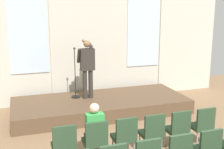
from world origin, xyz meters
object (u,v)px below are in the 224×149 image
audience_r0_c1 (94,129)px  chair_r1_c4 (207,148)px  speaker (87,65)px  chair_r0_c1 (95,139)px  chair_r0_c0 (64,143)px  chair_r0_c4 (178,127)px  chair_r0_c5 (202,124)px  chair_r0_c3 (152,131)px  mic_stand (75,87)px  chair_r0_c2 (125,135)px

audience_r0_c1 → chair_r1_c4: bearing=-30.4°
speaker → chair_r0_c1: 3.31m
chair_r0_c0 → chair_r0_c4: same height
speaker → chair_r0_c5: 3.78m
audience_r0_c1 → chair_r0_c4: (1.90, -0.08, -0.18)m
chair_r0_c3 → mic_stand: bearing=106.9°
chair_r1_c4 → chair_r0_c3: bearing=121.5°
chair_r0_c2 → chair_r0_c4: same height
speaker → mic_stand: (-0.34, 0.18, -0.70)m
chair_r0_c0 → chair_r0_c3: same height
chair_r0_c0 → chair_r0_c5: (3.16, 0.00, 0.00)m
chair_r0_c0 → chair_r0_c5: bearing=0.0°
chair_r0_c2 → chair_r0_c3: (0.63, 0.00, 0.00)m
mic_stand → chair_r0_c2: 3.33m
chair_r0_c1 → chair_r0_c3: same height
chair_r0_c3 → chair_r0_c5: size_ratio=1.00×
audience_r0_c1 → chair_r0_c5: 2.54m
mic_stand → chair_r0_c3: size_ratio=1.65×
chair_r0_c3 → chair_r1_c4: same height
chair_r0_c2 → chair_r1_c4: 1.63m
chair_r0_c0 → chair_r0_c5: same height
chair_r0_c1 → chair_r0_c3: 1.27m
mic_stand → chair_r0_c5: mic_stand is taller
chair_r0_c2 → chair_r1_c4: same height
chair_r0_c3 → chair_r1_c4: (0.63, -1.03, 0.00)m
audience_r0_c1 → chair_r0_c2: (0.63, -0.08, -0.18)m
chair_r0_c2 → chair_r0_c4: 1.27m
mic_stand → chair_r0_c4: 3.69m
chair_r0_c1 → audience_r0_c1: audience_r0_c1 is taller
chair_r0_c0 → chair_r1_c4: 2.73m
chair_r1_c4 → chair_r0_c2: bearing=140.8°
chair_r0_c2 → mic_stand: bearing=96.4°
mic_stand → chair_r1_c4: (1.64, -4.33, -0.22)m
chair_r0_c0 → chair_r0_c3: (1.90, 0.00, 0.00)m
speaker → audience_r0_c1: (-0.60, -3.04, -0.74)m
chair_r0_c4 → chair_r1_c4: (0.00, -1.03, 0.00)m
mic_stand → chair_r0_c1: 3.32m
mic_stand → chair_r1_c4: bearing=-69.3°
chair_r1_c4 → chair_r0_c4: bearing=90.0°
chair_r1_c4 → chair_r0_c5: bearing=58.5°
chair_r0_c5 → audience_r0_c1: bearing=178.1°
chair_r0_c5 → chair_r1_c4: bearing=-121.5°
chair_r0_c1 → chair_r0_c2: same height
mic_stand → chair_r0_c1: mic_stand is taller
chair_r0_c3 → chair_r1_c4: size_ratio=1.00×
chair_r0_c5 → chair_r0_c4: bearing=180.0°
chair_r0_c2 → speaker: bearing=90.5°
chair_r0_c4 → audience_r0_c1: bearing=177.5°
speaker → chair_r0_c5: size_ratio=1.89×
mic_stand → chair_r0_c5: 4.01m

